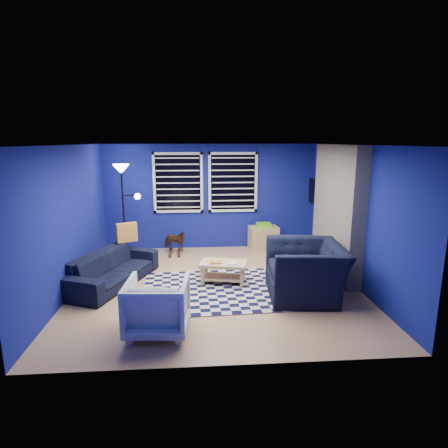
% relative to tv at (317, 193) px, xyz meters
% --- Properties ---
extents(floor, '(5.00, 5.00, 0.00)m').
position_rel_tv_xyz_m(floor, '(-2.45, -2.00, -1.40)').
color(floor, tan).
rests_on(floor, ground).
extents(ceiling, '(5.00, 5.00, 0.00)m').
position_rel_tv_xyz_m(ceiling, '(-2.45, -2.00, 1.10)').
color(ceiling, white).
rests_on(ceiling, wall_back).
extents(wall_back, '(5.00, 0.00, 5.00)m').
position_rel_tv_xyz_m(wall_back, '(-2.45, 0.50, -0.15)').
color(wall_back, navy).
rests_on(wall_back, floor).
extents(wall_left, '(0.00, 5.00, 5.00)m').
position_rel_tv_xyz_m(wall_left, '(-4.95, -2.00, -0.15)').
color(wall_left, navy).
rests_on(wall_left, floor).
extents(wall_right, '(0.00, 5.00, 5.00)m').
position_rel_tv_xyz_m(wall_right, '(0.05, -2.00, -0.15)').
color(wall_right, navy).
rests_on(wall_right, floor).
extents(fireplace, '(0.65, 2.00, 2.50)m').
position_rel_tv_xyz_m(fireplace, '(-0.09, -1.50, -0.20)').
color(fireplace, gray).
rests_on(fireplace, floor).
extents(window_left, '(1.17, 0.06, 1.42)m').
position_rel_tv_xyz_m(window_left, '(-3.20, 0.46, 0.20)').
color(window_left, black).
rests_on(window_left, wall_back).
extents(window_right, '(1.17, 0.06, 1.42)m').
position_rel_tv_xyz_m(window_right, '(-1.90, 0.46, 0.20)').
color(window_right, black).
rests_on(window_right, wall_back).
extents(tv, '(0.07, 1.00, 0.58)m').
position_rel_tv_xyz_m(tv, '(0.00, 0.00, 0.00)').
color(tv, black).
rests_on(tv, wall_right).
extents(rug, '(2.59, 2.12, 0.02)m').
position_rel_tv_xyz_m(rug, '(-2.47, -2.24, -1.39)').
color(rug, black).
rests_on(rug, floor).
extents(sofa, '(2.19, 1.50, 0.60)m').
position_rel_tv_xyz_m(sofa, '(-4.32, -1.79, -1.10)').
color(sofa, black).
rests_on(sofa, floor).
extents(armchair_big, '(1.47, 1.31, 0.89)m').
position_rel_tv_xyz_m(armchair_big, '(-0.97, -2.57, -0.95)').
color(armchair_big, black).
rests_on(armchair_big, floor).
extents(armchair_bent, '(0.88, 0.90, 0.76)m').
position_rel_tv_xyz_m(armchair_bent, '(-3.33, -3.64, -1.02)').
color(armchair_bent, gray).
rests_on(armchair_bent, floor).
extents(rocking_horse, '(0.47, 0.63, 0.49)m').
position_rel_tv_xyz_m(rocking_horse, '(-3.29, 0.00, -1.09)').
color(rocking_horse, '#4D3118').
rests_on(rocking_horse, floor).
extents(coffee_table, '(0.92, 0.65, 0.42)m').
position_rel_tv_xyz_m(coffee_table, '(-2.30, -1.90, -1.11)').
color(coffee_table, tan).
rests_on(coffee_table, rug).
extents(cabinet, '(0.71, 0.52, 0.65)m').
position_rel_tv_xyz_m(cabinet, '(-1.17, 0.25, -1.11)').
color(cabinet, tan).
rests_on(cabinet, floor).
extents(floor_lamp, '(0.57, 0.35, 2.08)m').
position_rel_tv_xyz_m(floor_lamp, '(-4.35, -0.19, 0.30)').
color(floor_lamp, black).
rests_on(floor_lamp, floor).
extents(throw_pillow, '(0.41, 0.27, 0.38)m').
position_rel_tv_xyz_m(throw_pillow, '(-4.17, -1.04, -0.61)').
color(throw_pillow, gold).
rests_on(throw_pillow, sofa).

